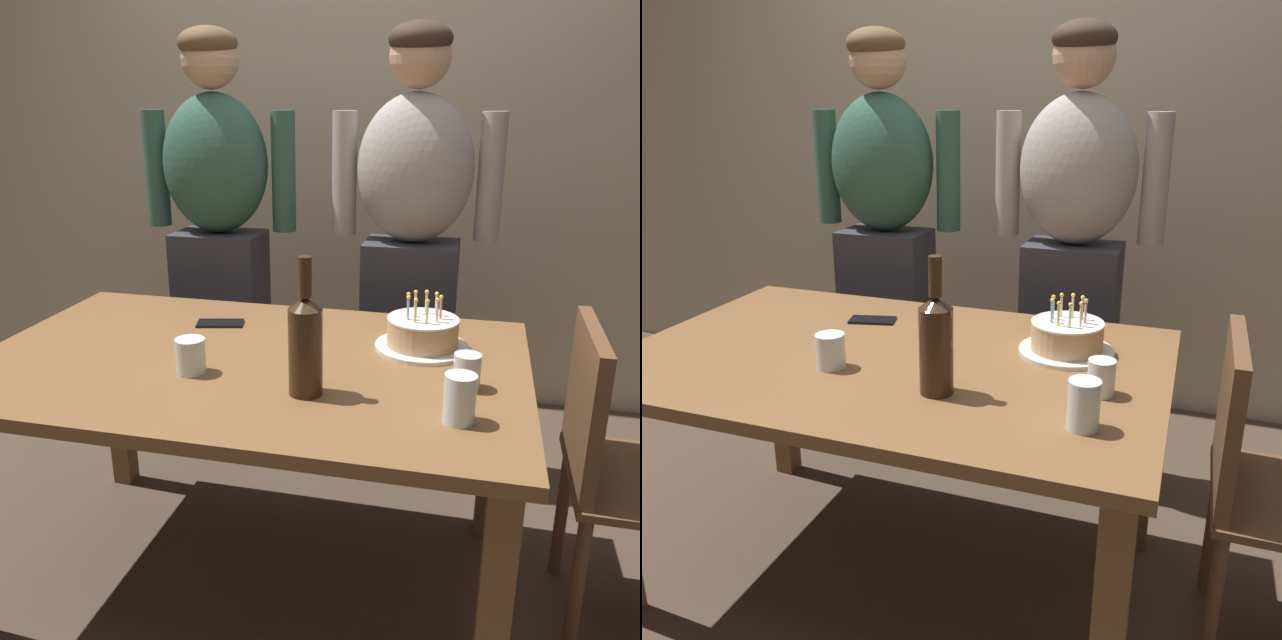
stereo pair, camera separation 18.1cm
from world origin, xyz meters
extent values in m
plane|color=#47382B|center=(0.00, 0.00, 0.00)|extent=(10.00, 10.00, 0.00)
cube|color=tan|center=(0.00, 1.55, 1.30)|extent=(5.20, 0.10, 2.60)
cube|color=brown|center=(0.00, 0.00, 0.72)|extent=(1.50, 0.96, 0.03)
cube|color=brown|center=(0.68, -0.41, 0.35)|extent=(0.07, 0.07, 0.70)
cube|color=brown|center=(-0.68, 0.41, 0.35)|extent=(0.07, 0.07, 0.70)
cube|color=brown|center=(0.68, 0.41, 0.35)|extent=(0.07, 0.07, 0.70)
cylinder|color=white|center=(0.45, 0.18, 0.75)|extent=(0.27, 0.27, 0.01)
cylinder|color=tan|center=(0.45, 0.18, 0.79)|extent=(0.20, 0.20, 0.07)
cylinder|color=silver|center=(0.45, 0.18, 0.83)|extent=(0.20, 0.20, 0.01)
cylinder|color=beige|center=(0.47, 0.13, 0.86)|extent=(0.01, 0.01, 0.06)
sphere|color=#F9C64C|center=(0.47, 0.13, 0.90)|extent=(0.01, 0.01, 0.01)
cylinder|color=beige|center=(0.49, 0.15, 0.86)|extent=(0.01, 0.01, 0.06)
sphere|color=#F9C64C|center=(0.49, 0.15, 0.90)|extent=(0.01, 0.01, 0.01)
cylinder|color=pink|center=(0.50, 0.18, 0.86)|extent=(0.01, 0.01, 0.06)
sphere|color=#F9C64C|center=(0.50, 0.18, 0.90)|extent=(0.01, 0.01, 0.01)
cylinder|color=beige|center=(0.49, 0.21, 0.86)|extent=(0.01, 0.01, 0.06)
sphere|color=#F9C64C|center=(0.49, 0.21, 0.90)|extent=(0.01, 0.01, 0.01)
cylinder|color=beige|center=(0.46, 0.22, 0.86)|extent=(0.01, 0.01, 0.06)
sphere|color=#F9C64C|center=(0.46, 0.22, 0.90)|extent=(0.01, 0.01, 0.01)
cylinder|color=beige|center=(0.43, 0.21, 0.86)|extent=(0.01, 0.01, 0.06)
sphere|color=#F9C64C|center=(0.43, 0.21, 0.90)|extent=(0.01, 0.01, 0.01)
cylinder|color=#93B7DB|center=(0.41, 0.19, 0.86)|extent=(0.01, 0.01, 0.06)
sphere|color=#F9C64C|center=(0.41, 0.19, 0.90)|extent=(0.01, 0.01, 0.01)
cylinder|color=#93B7DB|center=(0.41, 0.16, 0.86)|extent=(0.01, 0.01, 0.06)
sphere|color=#F9C64C|center=(0.41, 0.16, 0.90)|extent=(0.01, 0.01, 0.01)
cylinder|color=#EAB266|center=(0.44, 0.13, 0.86)|extent=(0.01, 0.01, 0.06)
sphere|color=#F9C64C|center=(0.44, 0.13, 0.90)|extent=(0.01, 0.01, 0.01)
cylinder|color=silver|center=(0.57, -0.25, 0.80)|extent=(0.07, 0.07, 0.11)
cylinder|color=silver|center=(0.59, -0.07, 0.78)|extent=(0.07, 0.07, 0.09)
cylinder|color=silver|center=(-0.11, -0.14, 0.79)|extent=(0.08, 0.08, 0.09)
cylinder|color=#382314|center=(0.21, -0.19, 0.85)|extent=(0.08, 0.08, 0.21)
cone|color=#382314|center=(0.21, -0.19, 0.97)|extent=(0.08, 0.08, 0.03)
cylinder|color=#382314|center=(0.21, -0.19, 1.03)|extent=(0.03, 0.03, 0.10)
cube|color=black|center=(-0.18, 0.24, 0.74)|extent=(0.16, 0.10, 0.01)
cube|color=#33333D|center=(-0.40, 0.78, 0.46)|extent=(0.34, 0.23, 0.92)
ellipsoid|color=#2D5647|center=(-0.40, 0.78, 1.18)|extent=(0.41, 0.27, 0.52)
sphere|color=tan|center=(-0.40, 0.78, 1.55)|extent=(0.21, 0.21, 0.21)
ellipsoid|color=brown|center=(-0.40, 0.77, 1.60)|extent=(0.21, 0.21, 0.12)
cylinder|color=#2D5647|center=(-0.14, 0.81, 1.15)|extent=(0.09, 0.09, 0.44)
cylinder|color=#2D5647|center=(-0.66, 0.81, 1.15)|extent=(0.09, 0.09, 0.44)
cube|color=#33333D|center=(0.35, 0.78, 0.46)|extent=(0.34, 0.23, 0.92)
ellipsoid|color=#9E9993|center=(0.35, 0.78, 1.18)|extent=(0.41, 0.27, 0.52)
sphere|color=tan|center=(0.35, 0.78, 1.55)|extent=(0.21, 0.21, 0.21)
ellipsoid|color=#38281E|center=(0.35, 0.77, 1.60)|extent=(0.21, 0.21, 0.12)
cylinder|color=#9E9993|center=(0.61, 0.81, 1.15)|extent=(0.09, 0.09, 0.44)
cylinder|color=#9E9993|center=(0.09, 0.81, 1.15)|extent=(0.09, 0.09, 0.44)
cube|color=brown|center=(0.89, 0.07, 0.67)|extent=(0.04, 0.40, 0.40)
cylinder|color=brown|center=(0.90, -0.11, 0.23)|extent=(0.04, 0.04, 0.45)
cylinder|color=brown|center=(0.90, 0.25, 0.23)|extent=(0.04, 0.04, 0.45)
camera|label=1|loc=(0.59, -1.60, 1.42)|focal=37.05mm
camera|label=2|loc=(0.76, -1.54, 1.42)|focal=37.05mm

